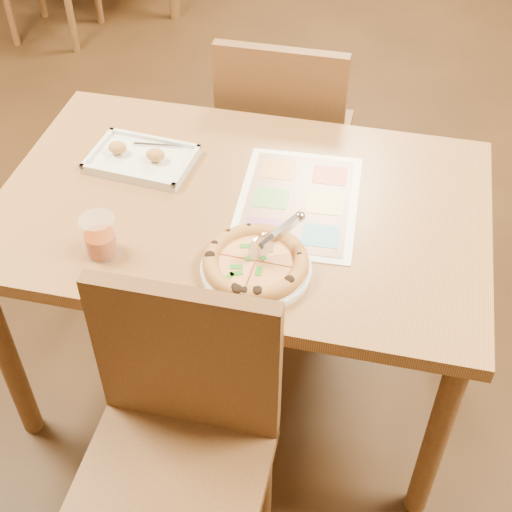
% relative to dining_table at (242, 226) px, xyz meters
% --- Properties ---
extents(dining_table, '(1.30, 0.85, 0.72)m').
position_rel_dining_table_xyz_m(dining_table, '(0.00, 0.00, 0.00)').
color(dining_table, '#94643B').
rests_on(dining_table, ground).
extents(chair_near, '(0.42, 0.42, 0.47)m').
position_rel_dining_table_xyz_m(chair_near, '(0.00, -0.60, -0.07)').
color(chair_near, brown).
rests_on(chair_near, ground).
extents(chair_far, '(0.42, 0.42, 0.47)m').
position_rel_dining_table_xyz_m(chair_far, '(-0.00, 0.60, -0.07)').
color(chair_far, brown).
rests_on(chair_far, ground).
extents(plate, '(0.28, 0.28, 0.01)m').
position_rel_dining_table_xyz_m(plate, '(0.10, -0.25, 0.09)').
color(plate, white).
rests_on(plate, dining_table).
extents(pizza, '(0.25, 0.25, 0.04)m').
position_rel_dining_table_xyz_m(pizza, '(0.09, -0.24, 0.11)').
color(pizza, '#BE8C41').
rests_on(pizza, plate).
extents(pizza_cutter, '(0.11, 0.12, 0.09)m').
position_rel_dining_table_xyz_m(pizza_cutter, '(0.13, -0.20, 0.17)').
color(pizza_cutter, silver).
rests_on(pizza_cutter, pizza).
extents(appetizer_tray, '(0.30, 0.22, 0.06)m').
position_rel_dining_table_xyz_m(appetizer_tray, '(-0.32, 0.10, 0.10)').
color(appetizer_tray, silver).
rests_on(appetizer_tray, dining_table).
extents(glass_tumbler, '(0.09, 0.09, 0.11)m').
position_rel_dining_table_xyz_m(glass_tumbler, '(-0.29, -0.26, 0.13)').
color(glass_tumbler, '#89320A').
rests_on(glass_tumbler, dining_table).
extents(menu, '(0.34, 0.46, 0.00)m').
position_rel_dining_table_xyz_m(menu, '(0.15, 0.03, 0.09)').
color(menu, white).
rests_on(menu, dining_table).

